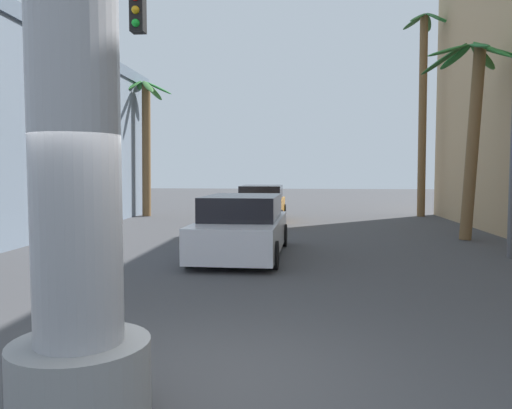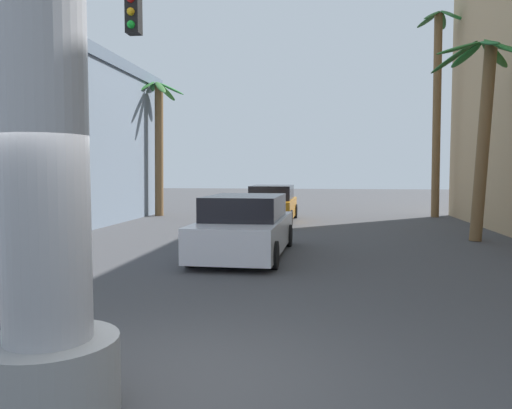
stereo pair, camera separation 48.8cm
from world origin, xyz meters
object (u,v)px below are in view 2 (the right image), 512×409
at_px(car_lead, 245,227).
at_px(palm_tree_far_left, 158,135).
at_px(car_far, 272,204).
at_px(palm_tree_far_right, 437,100).
at_px(palm_tree_mid_right, 483,109).
at_px(street_lamp, 508,91).

xyz_separation_m(car_lead, palm_tree_far_left, (-6.00, 10.87, 3.22)).
relative_size(car_far, palm_tree_far_right, 0.49).
distance_m(car_lead, car_far, 8.80).
relative_size(palm_tree_mid_right, palm_tree_far_left, 0.96).
relative_size(palm_tree_far_right, palm_tree_far_left, 1.47).
relative_size(car_lead, palm_tree_far_right, 0.52).
distance_m(car_lead, palm_tree_far_left, 12.82).
bearing_deg(car_far, street_lamp, -52.21).
height_order(palm_tree_far_right, palm_tree_far_left, palm_tree_far_right).
height_order(car_lead, palm_tree_far_right, palm_tree_far_right).
height_order(street_lamp, car_far, street_lamp).
bearing_deg(car_lead, car_far, 91.32).
bearing_deg(palm_tree_far_right, palm_tree_mid_right, -92.60).
relative_size(street_lamp, car_far, 1.44).
xyz_separation_m(car_lead, palm_tree_mid_right, (6.86, 3.71, 3.37)).
bearing_deg(palm_tree_mid_right, car_lead, -151.59).
xyz_separation_m(street_lamp, car_lead, (-6.40, -0.28, -3.39)).
bearing_deg(palm_tree_mid_right, palm_tree_far_right, 87.40).
height_order(palm_tree_mid_right, palm_tree_far_left, palm_tree_far_left).
distance_m(car_far, palm_tree_far_left, 6.94).
relative_size(palm_tree_mid_right, palm_tree_far_right, 0.66).
bearing_deg(palm_tree_far_right, street_lamp, -94.11).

